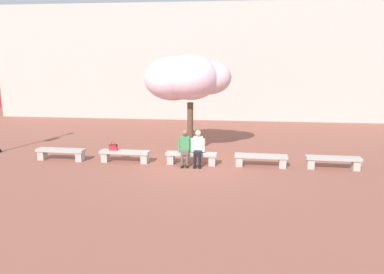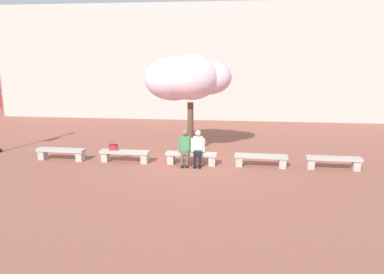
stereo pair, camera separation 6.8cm
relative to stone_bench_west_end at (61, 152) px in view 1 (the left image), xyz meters
The scene contains 11 objects.
ground_plane 5.08m from the stone_bench_west_end, ahead, with size 100.00×100.00×0.00m, color #8E5142.
building_facade 13.48m from the stone_bench_west_end, 67.18° to the left, with size 28.00×4.00×7.17m, color #B7B2A8.
stone_bench_west_end is the anchor object (origin of this frame).
stone_bench_near_west 2.54m from the stone_bench_west_end, ahead, with size 1.90×0.48×0.45m.
stone_bench_center 5.07m from the stone_bench_west_end, ahead, with size 1.90×0.48×0.45m.
stone_bench_near_east 7.61m from the stone_bench_west_end, ahead, with size 1.90×0.48×0.45m.
stone_bench_east_end 10.14m from the stone_bench_west_end, ahead, with size 1.90×0.48×0.45m.
person_seated_left 4.85m from the stone_bench_west_end, ahead, with size 0.51×0.71×1.29m.
person_seated_right 5.33m from the stone_bench_west_end, ahead, with size 0.51×0.69×1.29m.
handbag 2.11m from the stone_bench_west_end, ahead, with size 0.30×0.15×0.34m.
cherry_tree_main 5.69m from the stone_bench_west_end, 21.09° to the left, with size 3.55×2.82×4.02m.
Camera 1 is at (1.58, -13.28, 3.89)m, focal length 35.00 mm.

